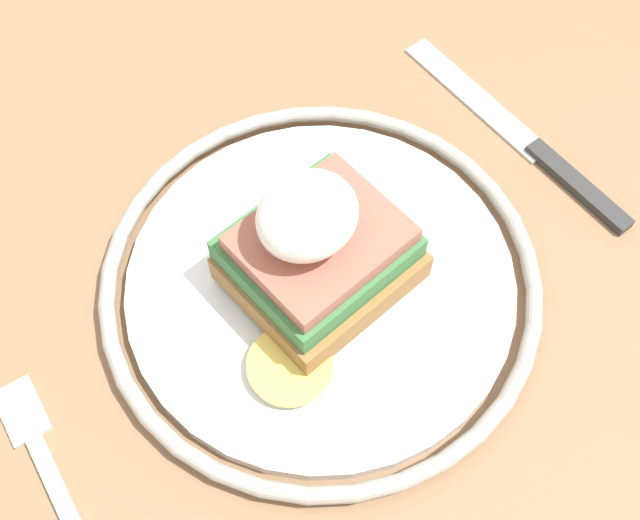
{
  "coord_description": "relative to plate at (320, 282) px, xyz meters",
  "views": [
    {
      "loc": [
        -0.15,
        -0.12,
        1.18
      ],
      "look_at": [
        -0.0,
        0.04,
        0.78
      ],
      "focal_mm": 45.0,
      "sensor_mm": 36.0,
      "label": 1
    }
  ],
  "objects": [
    {
      "name": "knife",
      "position": [
        0.18,
        -0.02,
        -0.01
      ],
      "size": [
        0.03,
        0.2,
        0.01
      ],
      "color": "#2D2D2D",
      "rests_on": "dining_table"
    },
    {
      "name": "plate",
      "position": [
        0.0,
        0.0,
        0.0
      ],
      "size": [
        0.26,
        0.26,
        0.02
      ],
      "color": "silver",
      "rests_on": "dining_table"
    },
    {
      "name": "dining_table",
      "position": [
        0.0,
        -0.04,
        -0.12
      ],
      "size": [
        1.09,
        0.81,
        0.74
      ],
      "color": "#846042",
      "rests_on": "ground_plane"
    },
    {
      "name": "fork",
      "position": [
        -0.18,
        0.01,
        -0.01
      ],
      "size": [
        0.04,
        0.14,
        0.0
      ],
      "color": "silver",
      "rests_on": "dining_table"
    },
    {
      "name": "sandwich",
      "position": [
        -0.0,
        0.0,
        0.04
      ],
      "size": [
        0.12,
        0.1,
        0.09
      ],
      "color": "olive",
      "rests_on": "plate"
    }
  ]
}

